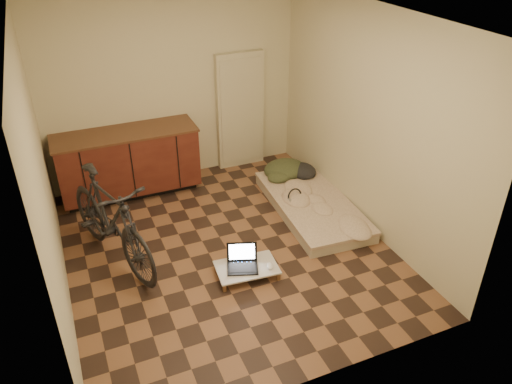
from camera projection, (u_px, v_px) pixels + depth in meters
name	position (u px, v px, depth m)	size (l,w,h in m)	color
room_shell	(223.00, 147.00, 5.12)	(3.50, 4.00, 2.60)	brown
cabinets	(129.00, 163.00, 6.64)	(1.84, 0.62, 0.91)	black
appliance_panel	(240.00, 111.00, 7.21)	(0.70, 0.10, 1.70)	beige
bicycle	(110.00, 215.00, 5.31)	(0.54, 1.82, 1.18)	black
futon	(312.00, 205.00, 6.45)	(1.02, 1.93, 0.16)	beige
clothing_pile	(290.00, 165.00, 6.97)	(0.64, 0.53, 0.25)	#343D23
headphones	(295.00, 195.00, 6.35)	(0.23, 0.21, 0.15)	black
lap_desk	(247.00, 268.00, 5.33)	(0.69, 0.48, 0.11)	brown
laptop	(242.00, 262.00, 5.31)	(0.40, 0.38, 0.22)	black
mouse	(270.00, 266.00, 5.30)	(0.07, 0.11, 0.04)	white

